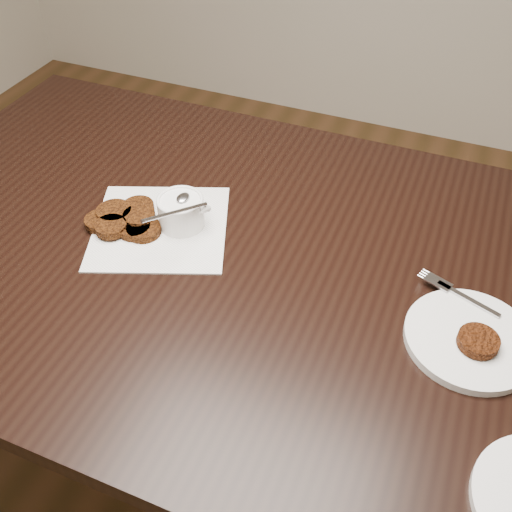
{
  "coord_description": "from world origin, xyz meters",
  "views": [
    {
      "loc": [
        0.37,
        -0.6,
        1.51
      ],
      "look_at": [
        0.09,
        0.09,
        0.8
      ],
      "focal_mm": 40.64,
      "sensor_mm": 36.0,
      "label": 1
    }
  ],
  "objects_px": {
    "napkin": "(160,227)",
    "sauce_ramekin": "(180,199)",
    "table": "(229,364)",
    "plate_with_patty": "(471,336)"
  },
  "relations": [
    {
      "from": "napkin",
      "to": "sauce_ramekin",
      "type": "relative_size",
      "value": 2.08
    },
    {
      "from": "table",
      "to": "sauce_ramekin",
      "type": "height_order",
      "value": "sauce_ramekin"
    },
    {
      "from": "plate_with_patty",
      "to": "table",
      "type": "bearing_deg",
      "value": 173.35
    },
    {
      "from": "table",
      "to": "plate_with_patty",
      "type": "relative_size",
      "value": 7.1
    },
    {
      "from": "table",
      "to": "sauce_ramekin",
      "type": "distance_m",
      "value": 0.46
    },
    {
      "from": "napkin",
      "to": "sauce_ramekin",
      "type": "height_order",
      "value": "sauce_ramekin"
    },
    {
      "from": "sauce_ramekin",
      "to": "plate_with_patty",
      "type": "bearing_deg",
      "value": -8.57
    },
    {
      "from": "plate_with_patty",
      "to": "napkin",
      "type": "bearing_deg",
      "value": 174.2
    },
    {
      "from": "table",
      "to": "plate_with_patty",
      "type": "height_order",
      "value": "plate_with_patty"
    },
    {
      "from": "table",
      "to": "napkin",
      "type": "distance_m",
      "value": 0.4
    }
  ]
}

